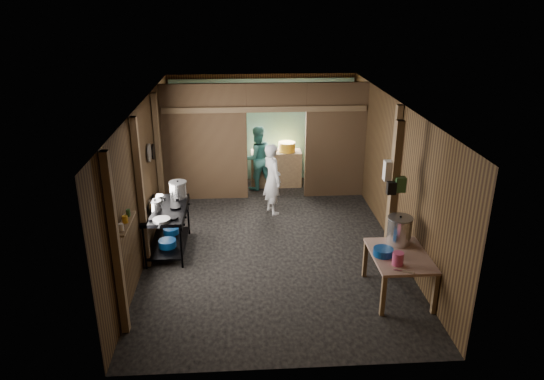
{
  "coord_description": "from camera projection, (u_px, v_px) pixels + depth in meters",
  "views": [
    {
      "loc": [
        -0.53,
        -8.45,
        4.34
      ],
      "look_at": [
        0.0,
        -0.2,
        1.1
      ],
      "focal_mm": 32.95,
      "sensor_mm": 36.0,
      "label": 1
    }
  ],
  "objects": [
    {
      "name": "stock_pot",
      "position": [
        399.0,
        231.0,
        7.8
      ],
      "size": [
        0.47,
        0.47,
        0.46
      ],
      "primitive_type": null,
      "rotation": [
        0.0,
        0.0,
        0.21
      ],
      "color": "silver",
      "rests_on": "prep_table"
    },
    {
      "name": "bag_black",
      "position": [
        391.0,
        188.0,
        7.72
      ],
      "size": [
        0.14,
        0.1,
        0.2
      ],
      "primitive_type": "cube",
      "color": "black",
      "rests_on": "post_free"
    },
    {
      "name": "partition_right",
      "position": [
        335.0,
        141.0,
        11.13
      ],
      "size": [
        1.35,
        0.1,
        2.6
      ],
      "primitive_type": "cube",
      "color": "brown",
      "rests_on": "floor"
    },
    {
      "name": "back_counter",
      "position": [
        276.0,
        168.0,
        12.07
      ],
      "size": [
        1.2,
        0.5,
        0.85
      ],
      "primitive_type": "cube",
      "color": "olive",
      "rests_on": "floor"
    },
    {
      "name": "jar_white",
      "position": [
        121.0,
        227.0,
        6.62
      ],
      "size": [
        0.07,
        0.07,
        0.1
      ],
      "primitive_type": "cylinder",
      "color": "white",
      "rests_on": "wall_shelf"
    },
    {
      "name": "pan_lid_small",
      "position": [
        153.0,
        152.0,
        9.51
      ],
      "size": [
        0.03,
        0.3,
        0.3
      ],
      "primitive_type": "cylinder",
      "rotation": [
        0.0,
        1.57,
        0.0
      ],
      "color": "black",
      "rests_on": "wall_left"
    },
    {
      "name": "wall_back",
      "position": [
        262.0,
        128.0,
        12.24
      ],
      "size": [
        4.5,
        0.0,
        2.6
      ],
      "primitive_type": "cube",
      "color": "#503A1D",
      "rests_on": "ground"
    },
    {
      "name": "cross_beam",
      "position": [
        265.0,
        109.0,
        10.71
      ],
      "size": [
        4.4,
        0.12,
        0.12
      ],
      "primitive_type": "cube",
      "color": "olive",
      "rests_on": "wall_left"
    },
    {
      "name": "partition_header",
      "position": [
        276.0,
        97.0,
        10.68
      ],
      "size": [
        1.3,
        0.1,
        0.6
      ],
      "primitive_type": "cube",
      "color": "brown",
      "rests_on": "wall_back"
    },
    {
      "name": "jar_yellow",
      "position": [
        125.0,
        219.0,
        6.85
      ],
      "size": [
        0.08,
        0.08,
        0.1
      ],
      "primitive_type": "cylinder",
      "color": "gold",
      "rests_on": "wall_shelf"
    },
    {
      "name": "wall_left",
      "position": [
        145.0,
        178.0,
        8.86
      ],
      "size": [
        0.0,
        7.0,
        2.6
      ],
      "primitive_type": "cube",
      "color": "#503A1D",
      "rests_on": "ground"
    },
    {
      "name": "prep_table",
      "position": [
        398.0,
        274.0,
        7.65
      ],
      "size": [
        0.84,
        1.16,
        0.69
      ],
      "primitive_type": null,
      "color": "#A17D69",
      "rests_on": "floor"
    },
    {
      "name": "yellow_tub",
      "position": [
        287.0,
        147.0,
        11.89
      ],
      "size": [
        0.4,
        0.4,
        0.22
      ],
      "primitive_type": "cylinder",
      "color": "gold",
      "rests_on": "back_counter"
    },
    {
      "name": "post_left_c",
      "position": [
        159.0,
        158.0,
        9.98
      ],
      "size": [
        0.1,
        0.12,
        2.6
      ],
      "primitive_type": "cube",
      "color": "olive",
      "rests_on": "floor"
    },
    {
      "name": "post_right",
      "position": [
        393.0,
        177.0,
        8.94
      ],
      "size": [
        0.1,
        0.12,
        2.6
      ],
      "primitive_type": "cube",
      "color": "olive",
      "rests_on": "floor"
    },
    {
      "name": "post_left_b",
      "position": [
        141.0,
        195.0,
        8.12
      ],
      "size": [
        0.1,
        0.12,
        2.6
      ],
      "primitive_type": "cube",
      "color": "olive",
      "rests_on": "floor"
    },
    {
      "name": "worker_back",
      "position": [
        257.0,
        158.0,
        11.72
      ],
      "size": [
        0.89,
        0.8,
        1.52
      ],
      "primitive_type": "imported",
      "rotation": [
        0.0,
        0.0,
        3.49
      ],
      "color": "teal",
      "rests_on": "floor"
    },
    {
      "name": "red_cup",
      "position": [
        262.0,
        149.0,
        11.87
      ],
      "size": [
        0.11,
        0.11,
        0.13
      ],
      "primitive_type": "cylinder",
      "color": "maroon",
      "rests_on": "back_counter"
    },
    {
      "name": "turquoise_panel",
      "position": [
        262.0,
        130.0,
        12.21
      ],
      "size": [
        4.4,
        0.06,
        2.5
      ],
      "primitive_type": "cube",
      "color": "#76BEB4",
      "rests_on": "wall_back"
    },
    {
      "name": "stove_pot_large",
      "position": [
        178.0,
        190.0,
        9.21
      ],
      "size": [
        0.42,
        0.42,
        0.33
      ],
      "primitive_type": null,
      "rotation": [
        0.0,
        0.0,
        -0.39
      ],
      "color": "silver",
      "rests_on": "gas_range"
    },
    {
      "name": "knife",
      "position": [
        404.0,
        271.0,
        7.05
      ],
      "size": [
        0.29,
        0.15,
        0.01
      ],
      "primitive_type": "cube",
      "rotation": [
        0.0,
        0.0,
        -0.42
      ],
      "color": "silver",
      "rests_on": "prep_table"
    },
    {
      "name": "bag_white",
      "position": [
        391.0,
        171.0,
        7.79
      ],
      "size": [
        0.22,
        0.15,
        0.32
      ],
      "primitive_type": "cube",
      "color": "white",
      "rests_on": "post_free"
    },
    {
      "name": "pan_lid_big",
      "position": [
        149.0,
        153.0,
        9.1
      ],
      "size": [
        0.03,
        0.34,
        0.34
      ],
      "primitive_type": "cylinder",
      "rotation": [
        0.0,
        1.57,
        0.0
      ],
      "color": "slate",
      "rests_on": "wall_left"
    },
    {
      "name": "blue_tub_back",
      "position": [
        171.0,
        231.0,
        9.34
      ],
      "size": [
        0.29,
        0.29,
        0.12
      ],
      "primitive_type": "cylinder",
      "color": "navy",
      "rests_on": "gas_range"
    },
    {
      "name": "post_free",
      "position": [
        393.0,
        201.0,
        7.89
      ],
      "size": [
        0.12,
        0.12,
        2.6
      ],
      "primitive_type": "cube",
      "color": "olive",
      "rests_on": "floor"
    },
    {
      "name": "partition_left",
      "position": [
        205.0,
        143.0,
        10.96
      ],
      "size": [
        1.85,
        0.1,
        2.6
      ],
      "primitive_type": "cube",
      "color": "brown",
      "rests_on": "floor"
    },
    {
      "name": "bag_green",
      "position": [
        400.0,
        184.0,
        7.73
      ],
      "size": [
        0.16,
        0.12,
        0.24
      ],
      "primitive_type": "cube",
      "color": "#2F5D2F",
      "rests_on": "post_free"
    },
    {
      "name": "post_left_a",
      "position": [
        116.0,
        247.0,
        6.45
      ],
      "size": [
        0.1,
        0.12,
        2.6
      ],
      "primitive_type": "cube",
      "color": "olive",
      "rests_on": "floor"
    },
    {
      "name": "jar_green",
      "position": [
        128.0,
        213.0,
        7.06
      ],
      "size": [
        0.06,
        0.06,
        0.1
      ],
      "primitive_type": "cylinder",
      "color": "#2F5D2F",
      "rests_on": "wall_shelf"
    },
    {
      "name": "stove_pot_med",
      "position": [
        155.0,
        206.0,
        8.69
      ],
      "size": [
        0.26,
        0.26,
        0.2
      ],
      "primitive_type": null,
      "rotation": [
        0.0,
        0.0,
        -0.17
      ],
      "color": "silver",
      "rests_on": "gas_range"
    },
    {
      "name": "frying_pan",
      "position": [
        162.0,
        220.0,
        8.28
      ],
      "size": [
        0.29,
        0.51,
        0.07
      ],
      "primitive_type": null,
      "rotation": [
        0.0,
        0.0,
        0.0
      ],
      "color": "slate",
      "rests_on": "gas_range"
    },
    {
      "name": "wall_right",
      "position": [
        394.0,
        173.0,
        9.13
      ],
      "size": [
        0.0,
        7.0,
        2.6
      ],
      "primitive_type": "cube",
      "color": "#503A1D",
      "rests_on": "ground"
    },
    {
      "name": "blue_tub_front",
      "position": [
        167.0,
        243.0,
        8.85
      ],
      "size": [
        0.31,
        0.31,
        0.13
      ],
      "primitive_type": "cylinder",
      "color": "navy",
      "rests_on": "gas_range"
    },
    {
      "name": "wash_basin",
      "position": [
        383.0,
        252.0,
        7.49
      ],
      "size": [
        0.36,
        0.36,
        0.11
      ],
      "primitive_type": "cylinder",
      "rotation": [
        0.0,
        0.0,
        -0.24
      ],
      "color": "navy",
      "rests_on": "prep_table"
    },
    {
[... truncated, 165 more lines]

